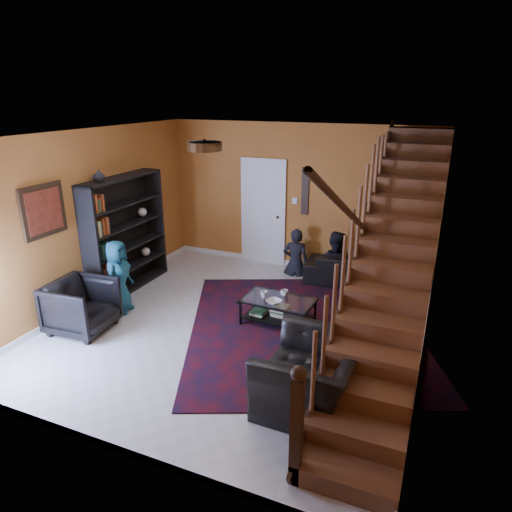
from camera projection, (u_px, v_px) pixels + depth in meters
The scene contains 21 objects.
floor at pixel (238, 327), 6.84m from camera, with size 5.50×5.50×0.00m, color beige.
room at pixel (203, 279), 8.46m from camera, with size 5.50×5.50×5.50m.
staircase at pixel (393, 259), 5.58m from camera, with size 0.95×5.02×3.18m.
bookshelf at pixel (126, 236), 7.91m from camera, with size 0.35×1.80×2.00m.
door at pixel (263, 214), 9.10m from camera, with size 0.82×0.05×2.05m, color silver.
framed_picture at pixel (43, 211), 6.41m from camera, with size 0.04×0.74×0.74m, color maroon.
wall_hanging at pixel (305, 191), 8.62m from camera, with size 0.14×0.03×0.90m, color black.
ceiling_fixture at pixel (205, 146), 5.21m from camera, with size 0.40×0.40×0.10m, color #3F2814.
rug at pixel (303, 329), 6.77m from camera, with size 3.29×3.76×0.02m, color #410B12.
sofa at pixel (360, 271), 8.23m from camera, with size 1.93×0.76×0.56m, color black.
armchair_left at pixel (82, 306), 6.62m from camera, with size 0.83×0.85×0.78m, color black.
armchair_right at pixel (310, 375), 5.03m from camera, with size 1.18×1.03×0.77m, color black.
person_adult_a at pixel (295, 263), 8.75m from camera, with size 0.50×0.33×1.36m, color black.
person_adult_b at pixel (334, 267), 8.46m from camera, with size 0.68×0.53×1.40m, color black.
person_child at pixel (118, 277), 7.15m from camera, with size 0.58×0.38×1.19m, color #1C556A.
coffee_table at pixel (278, 310), 6.87m from camera, with size 1.09×0.67×0.40m.
cup_a at pixel (284, 293), 6.91m from camera, with size 0.12×0.12×0.09m, color #999999.
cup_b at pixel (264, 294), 6.85m from camera, with size 0.11×0.11×0.10m, color #999999.
bowl at pixel (274, 302), 6.67m from camera, with size 0.22×0.22×0.05m, color #999999.
vase at pixel (99, 176), 7.09m from camera, with size 0.18×0.18×0.19m, color #999999.
popcorn_bucket at pixel (115, 313), 7.04m from camera, with size 0.14×0.14×0.16m, color red.
Camera 1 is at (2.62, -5.47, 3.34)m, focal length 32.00 mm.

